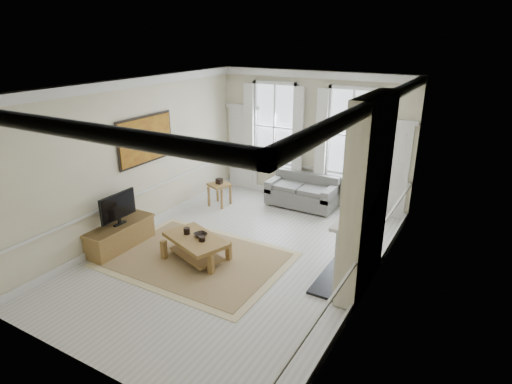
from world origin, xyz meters
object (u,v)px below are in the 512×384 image
Objects in this scene: side_table at (219,188)px; sofa at (303,193)px; coffee_table at (196,241)px; tv_stand at (121,236)px.

sofa is at bearing 28.48° from side_table.
side_table is 2.89m from coffee_table.
sofa is 1.16× the size of tv_stand.
side_table is 0.43× the size of coffee_table.
coffee_table is (1.22, -2.62, -0.07)m from side_table.
side_table reaches higher than tv_stand.
tv_stand is (-2.36, -4.02, -0.08)m from sofa.
sofa is 2.16m from side_table.
coffee_table is at bearing 12.34° from tv_stand.
coffee_table is at bearing -100.46° from sofa.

